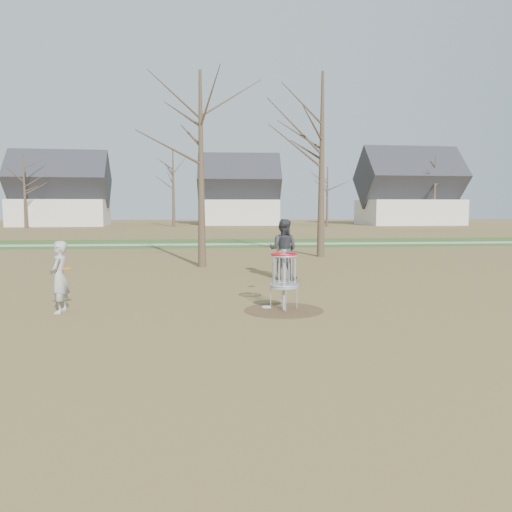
% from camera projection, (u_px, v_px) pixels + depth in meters
% --- Properties ---
extents(ground, '(160.00, 160.00, 0.00)m').
position_uv_depth(ground, '(284.00, 310.00, 11.33)').
color(ground, brown).
rests_on(ground, ground).
extents(green_band, '(160.00, 8.00, 0.01)m').
position_uv_depth(green_band, '(237.00, 243.00, 32.14)').
color(green_band, '#2D5119').
rests_on(green_band, ground).
extents(footpath, '(160.00, 1.50, 0.01)m').
position_uv_depth(footpath, '(238.00, 244.00, 31.15)').
color(footpath, '#9E9E99').
rests_on(footpath, green_band).
extents(dirt_circle, '(1.80, 1.80, 0.01)m').
position_uv_depth(dirt_circle, '(284.00, 310.00, 11.33)').
color(dirt_circle, '#47331E').
rests_on(dirt_circle, ground).
extents(player_standing, '(0.39, 0.59, 1.60)m').
position_uv_depth(player_standing, '(59.00, 277.00, 11.00)').
color(player_standing, '#A8A8A8').
rests_on(player_standing, ground).
extents(player_throwing, '(1.16, 1.05, 1.95)m').
position_uv_depth(player_throwing, '(283.00, 249.00, 16.04)').
color(player_throwing, '#303035').
rests_on(player_throwing, ground).
extents(disc_grounded, '(0.22, 0.22, 0.02)m').
position_uv_depth(disc_grounded, '(266.00, 307.00, 11.63)').
color(disc_grounded, white).
rests_on(disc_grounded, dirt_circle).
extents(discs_in_play, '(5.12, 1.68, 0.23)m').
position_uv_depth(discs_in_play, '(187.00, 259.00, 11.84)').
color(discs_in_play, '#DC600B').
rests_on(discs_in_play, ground).
extents(disc_golf_basket, '(0.64, 0.64, 1.35)m').
position_uv_depth(disc_golf_basket, '(284.00, 271.00, 11.24)').
color(disc_golf_basket, '#9EA3AD').
rests_on(disc_golf_basket, ground).
extents(bare_trees, '(52.62, 44.98, 9.00)m').
position_uv_depth(bare_trees, '(248.00, 174.00, 46.43)').
color(bare_trees, '#382B1E').
rests_on(bare_trees, ground).
extents(houses_row, '(56.51, 10.01, 7.26)m').
position_uv_depth(houses_row, '(258.00, 197.00, 63.45)').
color(houses_row, silver).
rests_on(houses_row, ground).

